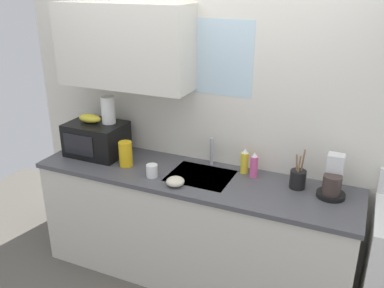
{
  "coord_description": "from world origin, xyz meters",
  "views": [
    {
      "loc": [
        1.12,
        -2.52,
        2.26
      ],
      "look_at": [
        0.0,
        0.0,
        1.15
      ],
      "focal_mm": 38.63,
      "sensor_mm": 36.0,
      "label": 1
    }
  ],
  "objects_px": {
    "banana_bunch": "(90,118)",
    "cereal_canister": "(126,154)",
    "paper_towel_roll": "(108,110)",
    "utensil_crock": "(298,179)",
    "dish_soap_bottle_pink": "(254,165)",
    "microwave": "(97,139)",
    "coffee_maker": "(333,181)",
    "small_bowl": "(175,181)",
    "mug_white": "(152,171)",
    "dish_soap_bottle_yellow": "(245,162)"
  },
  "relations": [
    {
      "from": "paper_towel_roll",
      "to": "utensil_crock",
      "type": "height_order",
      "value": "paper_towel_roll"
    },
    {
      "from": "dish_soap_bottle_yellow",
      "to": "mug_white",
      "type": "bearing_deg",
      "value": -150.51
    },
    {
      "from": "coffee_maker",
      "to": "mug_white",
      "type": "xyz_separation_m",
      "value": [
        -1.24,
        -0.25,
        -0.06
      ]
    },
    {
      "from": "utensil_crock",
      "to": "banana_bunch",
      "type": "bearing_deg",
      "value": -177.62
    },
    {
      "from": "coffee_maker",
      "to": "small_bowl",
      "type": "distance_m",
      "value": 1.07
    },
    {
      "from": "coffee_maker",
      "to": "utensil_crock",
      "type": "xyz_separation_m",
      "value": [
        -0.23,
        0.01,
        -0.03
      ]
    },
    {
      "from": "paper_towel_roll",
      "to": "dish_soap_bottle_yellow",
      "type": "bearing_deg",
      "value": 5.06
    },
    {
      "from": "coffee_maker",
      "to": "utensil_crock",
      "type": "distance_m",
      "value": 0.23
    },
    {
      "from": "small_bowl",
      "to": "banana_bunch",
      "type": "bearing_deg",
      "value": 164.33
    },
    {
      "from": "microwave",
      "to": "coffee_maker",
      "type": "bearing_deg",
      "value": 1.84
    },
    {
      "from": "paper_towel_roll",
      "to": "utensil_crock",
      "type": "bearing_deg",
      "value": 0.74
    },
    {
      "from": "coffee_maker",
      "to": "dish_soap_bottle_pink",
      "type": "distance_m",
      "value": 0.56
    },
    {
      "from": "paper_towel_roll",
      "to": "coffee_maker",
      "type": "bearing_deg",
      "value": 0.27
    },
    {
      "from": "banana_bunch",
      "to": "microwave",
      "type": "bearing_deg",
      "value": -1.8
    },
    {
      "from": "cereal_canister",
      "to": "paper_towel_roll",
      "type": "bearing_deg",
      "value": 147.99
    },
    {
      "from": "dish_soap_bottle_yellow",
      "to": "small_bowl",
      "type": "height_order",
      "value": "dish_soap_bottle_yellow"
    },
    {
      "from": "dish_soap_bottle_yellow",
      "to": "utensil_crock",
      "type": "relative_size",
      "value": 0.68
    },
    {
      "from": "dish_soap_bottle_yellow",
      "to": "utensil_crock",
      "type": "height_order",
      "value": "utensil_crock"
    },
    {
      "from": "coffee_maker",
      "to": "small_bowl",
      "type": "bearing_deg",
      "value": -163.18
    },
    {
      "from": "coffee_maker",
      "to": "small_bowl",
      "type": "height_order",
      "value": "coffee_maker"
    },
    {
      "from": "cereal_canister",
      "to": "mug_white",
      "type": "relative_size",
      "value": 2.06
    },
    {
      "from": "mug_white",
      "to": "banana_bunch",
      "type": "bearing_deg",
      "value": 164.19
    },
    {
      "from": "banana_bunch",
      "to": "cereal_canister",
      "type": "relative_size",
      "value": 1.02
    },
    {
      "from": "microwave",
      "to": "mug_white",
      "type": "bearing_deg",
      "value": -16.87
    },
    {
      "from": "cereal_canister",
      "to": "small_bowl",
      "type": "distance_m",
      "value": 0.53
    },
    {
      "from": "microwave",
      "to": "cereal_canister",
      "type": "xyz_separation_m",
      "value": [
        0.34,
        -0.1,
        -0.04
      ]
    },
    {
      "from": "dish_soap_bottle_pink",
      "to": "cereal_canister",
      "type": "xyz_separation_m",
      "value": [
        -0.97,
        -0.21,
        0.01
      ]
    },
    {
      "from": "utensil_crock",
      "to": "dish_soap_bottle_pink",
      "type": "bearing_deg",
      "value": 173.02
    },
    {
      "from": "microwave",
      "to": "banana_bunch",
      "type": "relative_size",
      "value": 2.3
    },
    {
      "from": "banana_bunch",
      "to": "dish_soap_bottle_yellow",
      "type": "relative_size",
      "value": 1.02
    },
    {
      "from": "microwave",
      "to": "dish_soap_bottle_yellow",
      "type": "height_order",
      "value": "microwave"
    },
    {
      "from": "dish_soap_bottle_pink",
      "to": "utensil_crock",
      "type": "height_order",
      "value": "utensil_crock"
    },
    {
      "from": "dish_soap_bottle_pink",
      "to": "small_bowl",
      "type": "height_order",
      "value": "dish_soap_bottle_pink"
    },
    {
      "from": "paper_towel_roll",
      "to": "mug_white",
      "type": "bearing_deg",
      "value": -24.74
    },
    {
      "from": "banana_bunch",
      "to": "dish_soap_bottle_pink",
      "type": "relative_size",
      "value": 1.02
    },
    {
      "from": "utensil_crock",
      "to": "small_bowl",
      "type": "height_order",
      "value": "utensil_crock"
    },
    {
      "from": "banana_bunch",
      "to": "cereal_canister",
      "type": "xyz_separation_m",
      "value": [
        0.39,
        -0.1,
        -0.21
      ]
    },
    {
      "from": "banana_bunch",
      "to": "utensil_crock",
      "type": "height_order",
      "value": "banana_bunch"
    },
    {
      "from": "banana_bunch",
      "to": "utensil_crock",
      "type": "bearing_deg",
      "value": 2.38
    },
    {
      "from": "dish_soap_bottle_pink",
      "to": "utensil_crock",
      "type": "relative_size",
      "value": 0.68
    },
    {
      "from": "dish_soap_bottle_pink",
      "to": "paper_towel_roll",
      "type": "bearing_deg",
      "value": -177.16
    },
    {
      "from": "microwave",
      "to": "coffee_maker",
      "type": "xyz_separation_m",
      "value": [
        1.86,
        0.06,
        -0.03
      ]
    },
    {
      "from": "paper_towel_roll",
      "to": "coffee_maker",
      "type": "xyz_separation_m",
      "value": [
        1.76,
        0.01,
        -0.28
      ]
    },
    {
      "from": "dish_soap_bottle_yellow",
      "to": "utensil_crock",
      "type": "bearing_deg",
      "value": -10.96
    },
    {
      "from": "coffee_maker",
      "to": "dish_soap_bottle_pink",
      "type": "height_order",
      "value": "coffee_maker"
    },
    {
      "from": "dish_soap_bottle_pink",
      "to": "cereal_canister",
      "type": "distance_m",
      "value": 0.99
    },
    {
      "from": "paper_towel_roll",
      "to": "microwave",
      "type": "bearing_deg",
      "value": -152.83
    },
    {
      "from": "paper_towel_roll",
      "to": "coffee_maker",
      "type": "relative_size",
      "value": 0.79
    },
    {
      "from": "paper_towel_roll",
      "to": "cereal_canister",
      "type": "distance_m",
      "value": 0.4
    },
    {
      "from": "cereal_canister",
      "to": "small_bowl",
      "type": "bearing_deg",
      "value": -16.67
    }
  ]
}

